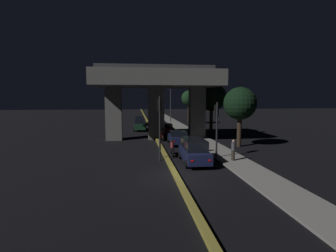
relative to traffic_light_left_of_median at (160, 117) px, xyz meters
name	(u,v)px	position (x,y,z in m)	size (l,w,h in m)	color
ground_plane	(176,177)	(0.56, -4.50, -3.44)	(200.00, 200.00, 0.00)	black
median_divider	(148,123)	(0.56, 30.50, -3.32)	(0.32, 126.00, 0.23)	olive
sidewalk_right	(180,127)	(5.69, 23.50, -3.38)	(2.44, 126.00, 0.12)	gray
elevated_overpass	(156,85)	(0.56, 10.64, 2.99)	(14.12, 9.24, 8.78)	#5B5956
traffic_light_left_of_median	(160,117)	(0.00, 0.00, 0.00)	(0.30, 0.49, 5.04)	black
traffic_light_right_of_median	(217,120)	(4.57, 0.01, -0.32)	(0.30, 0.49, 4.56)	black
street_lamp	(169,98)	(4.83, 32.65, 1.38)	(2.86, 0.32, 8.05)	#2D2D30
car_dark_blue_lead	(194,150)	(2.47, -1.19, -2.48)	(1.92, 4.53, 1.83)	#141938
car_dark_blue_second	(178,137)	(2.56, 6.77, -2.69)	(2.15, 4.14, 1.43)	#141938
car_dark_red_third	(166,128)	(2.29, 15.42, -2.73)	(1.98, 4.60, 1.38)	#591414
car_dark_green_lead_oncoming	(140,125)	(-1.18, 19.59, -2.64)	(2.00, 4.65, 1.57)	black
car_dark_blue_second_oncoming	(140,120)	(-1.09, 28.14, -2.65)	(2.02, 4.74, 1.50)	#141938
motorcycle_black_filtering_near	(172,149)	(1.22, 1.60, -2.85)	(0.33, 1.87, 1.37)	black
motorcycle_red_filtering_mid	(162,135)	(1.16, 9.73, -2.84)	(0.33, 1.90, 1.41)	black
pedestrian_on_sidewalk	(233,150)	(5.51, -1.30, -2.51)	(0.31, 0.31, 1.60)	#2D261E
roadside_tree_kerbside_near	(240,104)	(8.48, 4.82, 0.87)	(3.27, 3.27, 5.99)	#2D2116
roadside_tree_kerbside_mid	(212,97)	(8.27, 14.01, 1.63)	(3.89, 3.89, 7.05)	#2D2116
roadside_tree_kerbside_far	(189,98)	(8.07, 27.91, 1.38)	(2.83, 2.83, 6.31)	#2D2116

